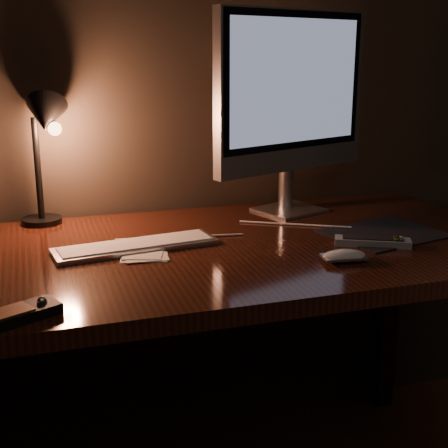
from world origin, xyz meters
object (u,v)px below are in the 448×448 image
object	(u,v)px
desk	(192,287)
mouse	(344,257)
keyboard	(136,245)
tv_remote	(373,242)
monitor	(293,96)
desk_lamp	(45,136)
media_remote	(12,316)

from	to	relation	value
desk	mouse	size ratio (longest dim) A/B	16.19
keyboard	tv_remote	xyz separation A→B (m)	(0.55, -0.15, 0.00)
monitor	desk_lamp	bearing A→B (deg)	155.19
monitor	keyboard	xyz separation A→B (m)	(-0.49, -0.22, -0.33)
desk	monitor	size ratio (longest dim) A/B	2.83
keyboard	tv_remote	bearing A→B (deg)	-23.00
media_remote	desk_lamp	distance (m)	0.67
tv_remote	desk_lamp	size ratio (longest dim) A/B	0.50
desk_lamp	monitor	bearing A→B (deg)	-22.26
monitor	keyboard	distance (m)	0.63
tv_remote	desk_lamp	bearing A→B (deg)	177.03
desk	media_remote	bearing A→B (deg)	-137.52
mouse	tv_remote	distance (m)	0.15
monitor	tv_remote	world-z (taller)	monitor
monitor	mouse	bearing A→B (deg)	-118.50
mouse	media_remote	bearing A→B (deg)	-163.18
keyboard	tv_remote	distance (m)	0.57
desk	keyboard	bearing A→B (deg)	-165.81
desk	mouse	xyz separation A→B (m)	(0.28, -0.27, 0.14)
mouse	tv_remote	bearing A→B (deg)	41.93
desk	keyboard	size ratio (longest dim) A/B	4.10
desk	desk_lamp	bearing A→B (deg)	144.80
monitor	desk	bearing A→B (deg)	-172.99
desk	desk_lamp	world-z (taller)	desk_lamp
keyboard	mouse	world-z (taller)	mouse
media_remote	keyboard	bearing A→B (deg)	25.31
desk_lamp	tv_remote	bearing A→B (deg)	-47.66
monitor	mouse	distance (m)	0.56
keyboard	media_remote	distance (m)	0.45
monitor	keyboard	bearing A→B (deg)	-176.66
mouse	media_remote	distance (m)	0.72
monitor	desk_lamp	distance (m)	0.68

